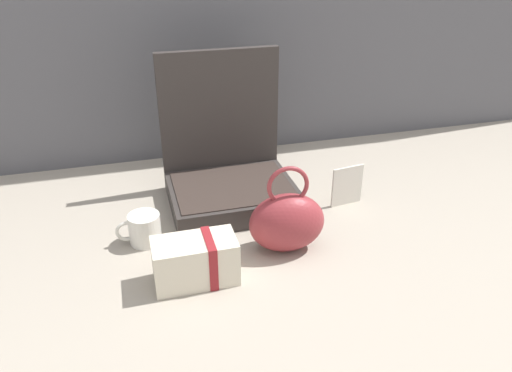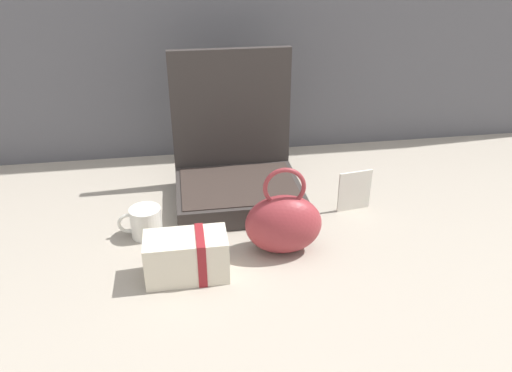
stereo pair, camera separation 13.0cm
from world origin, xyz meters
name	(u,v)px [view 2 (the right image)]	position (x,y,z in m)	size (l,w,h in m)	color
ground_plane	(264,228)	(0.00, 0.00, 0.00)	(6.00, 6.00, 0.00)	#9E9384
open_suitcase	(236,168)	(-0.05, 0.20, 0.10)	(0.37, 0.32, 0.43)	#332D2B
teal_pouch_handbag	(283,223)	(0.03, -0.11, 0.08)	(0.20, 0.13, 0.24)	maroon
cream_toiletry_bag	(188,256)	(-0.22, -0.18, 0.06)	(0.19, 0.11, 0.11)	beige
coffee_mug	(145,222)	(-0.32, 0.02, 0.04)	(0.12, 0.08, 0.08)	silver
info_card_left	(354,191)	(0.28, 0.06, 0.06)	(0.10, 0.01, 0.12)	silver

